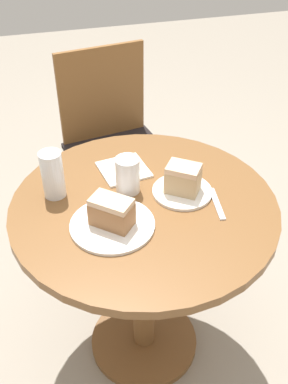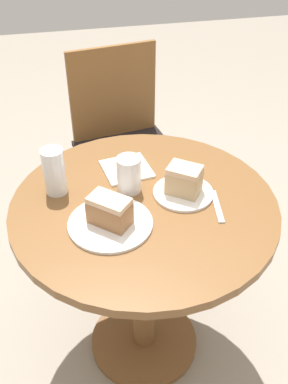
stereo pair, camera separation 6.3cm
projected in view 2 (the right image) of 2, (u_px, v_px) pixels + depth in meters
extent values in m
plane|color=gray|center=(144.00, 341.00, 1.83)|extent=(8.00, 8.00, 0.00)
cylinder|color=brown|center=(144.00, 340.00, 1.83)|extent=(0.42, 0.42, 0.03)
cylinder|color=brown|center=(144.00, 282.00, 1.61)|extent=(0.08, 0.08, 0.68)
cylinder|color=brown|center=(144.00, 206.00, 1.40)|extent=(0.83, 0.83, 0.03)
cylinder|color=brown|center=(101.00, 224.00, 2.09)|extent=(0.04, 0.04, 0.42)
cylinder|color=brown|center=(180.00, 204.00, 2.21)|extent=(0.04, 0.04, 0.42)
cylinder|color=brown|center=(81.00, 181.00, 2.36)|extent=(0.04, 0.04, 0.42)
cylinder|color=brown|center=(152.00, 165.00, 2.48)|extent=(0.04, 0.04, 0.42)
cube|color=black|center=(128.00, 155.00, 2.15)|extent=(0.51, 0.47, 0.03)
cube|color=brown|center=(113.00, 92.00, 2.14)|extent=(0.42, 0.09, 0.45)
cylinder|color=white|center=(183.00, 193.00, 1.42)|extent=(0.19, 0.19, 0.01)
cylinder|color=white|center=(110.00, 223.00, 1.30)|extent=(0.25, 0.25, 0.01)
cube|color=tan|center=(184.00, 182.00, 1.39)|extent=(0.13, 0.12, 0.07)
cube|color=beige|center=(185.00, 170.00, 1.36)|extent=(0.12, 0.12, 0.02)
cube|color=#9E6B42|center=(110.00, 213.00, 1.28)|extent=(0.14, 0.13, 0.07)
cube|color=beige|center=(109.00, 201.00, 1.25)|extent=(0.13, 0.13, 0.02)
cylinder|color=beige|center=(129.00, 179.00, 1.41)|extent=(0.07, 0.07, 0.08)
cylinder|color=white|center=(129.00, 174.00, 1.40)|extent=(0.08, 0.08, 0.12)
cylinder|color=silver|center=(55.00, 176.00, 1.39)|extent=(0.06, 0.06, 0.12)
cylinder|color=white|center=(54.00, 172.00, 1.38)|extent=(0.07, 0.07, 0.15)
cube|color=white|center=(127.00, 169.00, 1.52)|extent=(0.17, 0.17, 0.01)
cube|color=silver|center=(217.00, 206.00, 1.37)|extent=(0.04, 0.15, 0.00)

